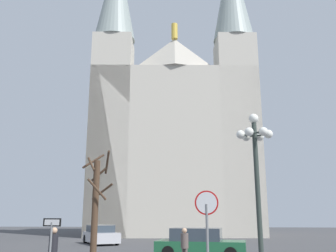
{
  "coord_description": "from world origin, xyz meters",
  "views": [
    {
      "loc": [
        1.86,
        -8.76,
        2.15
      ],
      "look_at": [
        -0.32,
        16.8,
        8.38
      ],
      "focal_mm": 39.21,
      "sensor_mm": 36.0,
      "label": 1
    }
  ],
  "objects_px": {
    "cathedral": "(174,136)",
    "pedestrian_standing": "(185,244)",
    "stop_sign": "(207,221)",
    "bare_tree": "(96,204)",
    "parked_car_near_green": "(200,244)",
    "one_way_arrow_sign": "(51,241)",
    "parked_car_far_silver": "(101,235)",
    "street_lamp": "(257,172)",
    "pedestrian_walking": "(53,247)"
  },
  "relations": [
    {
      "from": "cathedral",
      "to": "pedestrian_standing",
      "type": "height_order",
      "value": "cathedral"
    },
    {
      "from": "cathedral",
      "to": "parked_car_far_silver",
      "type": "relative_size",
      "value": 7.62
    },
    {
      "from": "stop_sign",
      "to": "parked_car_far_silver",
      "type": "xyz_separation_m",
      "value": [
        -7.78,
        17.27,
        -1.32
      ]
    },
    {
      "from": "stop_sign",
      "to": "pedestrian_walking",
      "type": "relative_size",
      "value": 1.67
    },
    {
      "from": "parked_car_far_silver",
      "to": "one_way_arrow_sign",
      "type": "bearing_deg",
      "value": -80.5
    },
    {
      "from": "pedestrian_standing",
      "to": "bare_tree",
      "type": "bearing_deg",
      "value": 155.58
    },
    {
      "from": "bare_tree",
      "to": "parked_car_near_green",
      "type": "height_order",
      "value": "bare_tree"
    },
    {
      "from": "pedestrian_standing",
      "to": "cathedral",
      "type": "bearing_deg",
      "value": 94.89
    },
    {
      "from": "stop_sign",
      "to": "cathedral",
      "type": "bearing_deg",
      "value": 95.76
    },
    {
      "from": "stop_sign",
      "to": "parked_car_far_silver",
      "type": "height_order",
      "value": "stop_sign"
    },
    {
      "from": "one_way_arrow_sign",
      "to": "parked_car_far_silver",
      "type": "height_order",
      "value": "one_way_arrow_sign"
    },
    {
      "from": "bare_tree",
      "to": "parked_car_near_green",
      "type": "bearing_deg",
      "value": 22.15
    },
    {
      "from": "street_lamp",
      "to": "bare_tree",
      "type": "xyz_separation_m",
      "value": [
        -6.95,
        5.76,
        -0.84
      ]
    },
    {
      "from": "cathedral",
      "to": "pedestrian_standing",
      "type": "relative_size",
      "value": 21.29
    },
    {
      "from": "parked_car_near_green",
      "to": "pedestrian_walking",
      "type": "bearing_deg",
      "value": -128.54
    },
    {
      "from": "street_lamp",
      "to": "pedestrian_walking",
      "type": "distance_m",
      "value": 7.67
    },
    {
      "from": "one_way_arrow_sign",
      "to": "parked_car_far_silver",
      "type": "relative_size",
      "value": 0.45
    },
    {
      "from": "stop_sign",
      "to": "pedestrian_standing",
      "type": "bearing_deg",
      "value": 100.47
    },
    {
      "from": "parked_car_far_silver",
      "to": "pedestrian_walking",
      "type": "xyz_separation_m",
      "value": [
        2.3,
        -15.11,
        0.38
      ]
    },
    {
      "from": "bare_tree",
      "to": "pedestrian_standing",
      "type": "bearing_deg",
      "value": -24.42
    },
    {
      "from": "street_lamp",
      "to": "pedestrian_standing",
      "type": "xyz_separation_m",
      "value": [
        -2.53,
        3.76,
        -2.53
      ]
    },
    {
      "from": "parked_car_far_silver",
      "to": "pedestrian_walking",
      "type": "height_order",
      "value": "pedestrian_walking"
    },
    {
      "from": "cathedral",
      "to": "parked_car_near_green",
      "type": "height_order",
      "value": "cathedral"
    },
    {
      "from": "street_lamp",
      "to": "bare_tree",
      "type": "height_order",
      "value": "street_lamp"
    },
    {
      "from": "stop_sign",
      "to": "bare_tree",
      "type": "bearing_deg",
      "value": 128.31
    },
    {
      "from": "one_way_arrow_sign",
      "to": "pedestrian_standing",
      "type": "bearing_deg",
      "value": 43.5
    },
    {
      "from": "one_way_arrow_sign",
      "to": "pedestrian_walking",
      "type": "bearing_deg",
      "value": 108.2
    },
    {
      "from": "bare_tree",
      "to": "pedestrian_walking",
      "type": "bearing_deg",
      "value": -92.61
    },
    {
      "from": "street_lamp",
      "to": "bare_tree",
      "type": "distance_m",
      "value": 9.06
    },
    {
      "from": "street_lamp",
      "to": "parked_car_near_green",
      "type": "height_order",
      "value": "street_lamp"
    },
    {
      "from": "one_way_arrow_sign",
      "to": "parked_car_near_green",
      "type": "bearing_deg",
      "value": 59.21
    },
    {
      "from": "parked_car_far_silver",
      "to": "pedestrian_walking",
      "type": "relative_size",
      "value": 2.64
    },
    {
      "from": "pedestrian_walking",
      "to": "pedestrian_standing",
      "type": "relative_size",
      "value": 1.06
    },
    {
      "from": "pedestrian_walking",
      "to": "stop_sign",
      "type": "bearing_deg",
      "value": -21.52
    },
    {
      "from": "pedestrian_walking",
      "to": "pedestrian_standing",
      "type": "distance_m",
      "value": 5.26
    },
    {
      "from": "parked_car_near_green",
      "to": "pedestrian_walking",
      "type": "xyz_separation_m",
      "value": [
        -5.23,
        -6.56,
        0.34
      ]
    },
    {
      "from": "pedestrian_walking",
      "to": "parked_car_far_silver",
      "type": "bearing_deg",
      "value": 98.64
    },
    {
      "from": "cathedral",
      "to": "street_lamp",
      "type": "height_order",
      "value": "cathedral"
    },
    {
      "from": "one_way_arrow_sign",
      "to": "parked_car_near_green",
      "type": "xyz_separation_m",
      "value": [
        4.76,
        7.99,
        -0.65
      ]
    },
    {
      "from": "cathedral",
      "to": "stop_sign",
      "type": "xyz_separation_m",
      "value": [
        3.03,
        -30.04,
        -9.03
      ]
    },
    {
      "from": "stop_sign",
      "to": "pedestrian_standing",
      "type": "xyz_separation_m",
      "value": [
        -0.86,
        4.68,
        -1.01
      ]
    },
    {
      "from": "stop_sign",
      "to": "pedestrian_standing",
      "type": "relative_size",
      "value": 1.77
    },
    {
      "from": "parked_car_near_green",
      "to": "parked_car_far_silver",
      "type": "distance_m",
      "value": 11.39
    },
    {
      "from": "stop_sign",
      "to": "bare_tree",
      "type": "relative_size",
      "value": 0.54
    },
    {
      "from": "street_lamp",
      "to": "pedestrian_walking",
      "type": "xyz_separation_m",
      "value": [
        -7.15,
        1.24,
        -2.47
      ]
    },
    {
      "from": "one_way_arrow_sign",
      "to": "parked_car_far_silver",
      "type": "bearing_deg",
      "value": 99.5
    },
    {
      "from": "cathedral",
      "to": "pedestrian_walking",
      "type": "distance_m",
      "value": 29.71
    },
    {
      "from": "bare_tree",
      "to": "cathedral",
      "type": "bearing_deg",
      "value": 84.51
    },
    {
      "from": "parked_car_far_silver",
      "to": "parked_car_near_green",
      "type": "bearing_deg",
      "value": -48.63
    },
    {
      "from": "stop_sign",
      "to": "bare_tree",
      "type": "height_order",
      "value": "bare_tree"
    }
  ]
}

